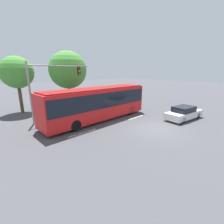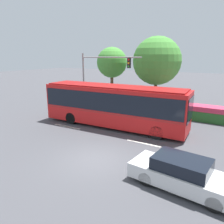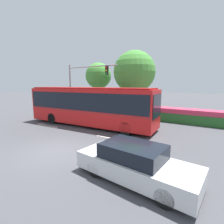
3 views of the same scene
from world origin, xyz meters
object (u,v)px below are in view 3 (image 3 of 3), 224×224
(street_tree_left, at_px, (98,76))
(traffic_light_pole, at_px, (82,81))
(street_tree_centre, at_px, (134,72))
(city_bus, at_px, (89,104))
(sedan_foreground, at_px, (135,163))

(street_tree_left, bearing_deg, traffic_light_pole, -73.17)
(street_tree_left, bearing_deg, street_tree_centre, -7.52)
(city_bus, bearing_deg, traffic_light_pole, 136.29)
(traffic_light_pole, bearing_deg, city_bus, -40.63)
(city_bus, bearing_deg, sedan_foreground, -42.71)
(city_bus, relative_size, street_tree_centre, 1.57)
(sedan_foreground, distance_m, street_tree_left, 19.52)
(city_bus, xyz_separation_m, traffic_light_pole, (-3.72, 3.19, 2.10))
(sedan_foreground, distance_m, street_tree_centre, 15.73)
(street_tree_left, xyz_separation_m, street_tree_centre, (6.06, -0.80, 0.30))
(sedan_foreground, bearing_deg, city_bus, 145.82)
(sedan_foreground, xyz_separation_m, traffic_light_pole, (-10.77, 9.03, 3.36))
(city_bus, bearing_deg, street_tree_centre, 81.89)
(traffic_light_pole, height_order, street_tree_left, street_tree_left)
(traffic_light_pole, bearing_deg, street_tree_left, 106.83)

